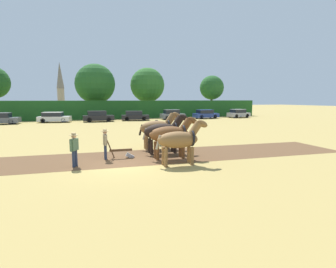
# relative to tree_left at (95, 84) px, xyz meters

# --- Properties ---
(ground_plane) EXTENTS (240.00, 240.00, 0.00)m
(ground_plane) POSITION_rel_tree_left_xyz_m (-1.37, -36.17, -5.94)
(ground_plane) COLOR #A88E4C
(plowed_furrow_strip) EXTENTS (31.03, 6.07, 0.01)m
(plowed_furrow_strip) POSITION_rel_tree_left_xyz_m (-3.40, -34.50, -5.93)
(plowed_furrow_strip) COLOR brown
(plowed_furrow_strip) RESTS_ON ground
(hedgerow) EXTENTS (61.87, 1.78, 3.02)m
(hedgerow) POSITION_rel_tree_left_xyz_m (-1.37, -4.36, -4.43)
(hedgerow) COLOR #1E511E
(hedgerow) RESTS_ON ground
(tree_left) EXTENTS (6.99, 6.99, 9.44)m
(tree_left) POSITION_rel_tree_left_xyz_m (0.00, 0.00, 0.00)
(tree_left) COLOR #4C3823
(tree_left) RESTS_ON ground
(tree_center_left) EXTENTS (6.50, 6.50, 9.19)m
(tree_center_left) POSITION_rel_tree_left_xyz_m (9.71, 0.55, -0.01)
(tree_center_left) COLOR brown
(tree_center_left) RESTS_ON ground
(tree_center) EXTENTS (4.75, 4.75, 7.91)m
(tree_center) POSITION_rel_tree_left_xyz_m (22.27, -1.91, -0.43)
(tree_center) COLOR #423323
(tree_center) RESTS_ON ground
(church_spire) EXTENTS (2.23, 2.23, 14.47)m
(church_spire) POSITION_rel_tree_left_xyz_m (-7.45, 38.35, 1.64)
(church_spire) COLOR gray
(church_spire) RESTS_ON ground
(draft_horse_lead_left) EXTENTS (2.74, 0.99, 2.27)m
(draft_horse_lead_left) POSITION_rel_tree_left_xyz_m (1.18, -37.05, -4.68)
(draft_horse_lead_left) COLOR brown
(draft_horse_lead_left) RESTS_ON ground
(draft_horse_lead_right) EXTENTS (2.86, 1.07, 2.32)m
(draft_horse_lead_right) POSITION_rel_tree_left_xyz_m (1.28, -35.55, -4.62)
(draft_horse_lead_right) COLOR brown
(draft_horse_lead_right) RESTS_ON ground
(draft_horse_trail_left) EXTENTS (2.91, 1.14, 2.38)m
(draft_horse_trail_left) POSITION_rel_tree_left_xyz_m (1.38, -34.06, -4.62)
(draft_horse_trail_left) COLOR black
(draft_horse_trail_left) RESTS_ON ground
(draft_horse_trail_right) EXTENTS (2.87, 1.12, 2.44)m
(draft_horse_trail_right) POSITION_rel_tree_left_xyz_m (1.48, -32.56, -4.57)
(draft_horse_trail_right) COLOR brown
(draft_horse_trail_right) RESTS_ON ground
(plow) EXTENTS (1.50, 0.48, 1.13)m
(plow) POSITION_rel_tree_left_xyz_m (-1.20, -34.64, -5.62)
(plow) COLOR #4C331E
(plow) RESTS_ON ground
(farmer_at_plow) EXTENTS (0.41, 0.64, 1.63)m
(farmer_at_plow) POSITION_rel_tree_left_xyz_m (-2.14, -34.61, -5.00)
(farmer_at_plow) COLOR #28334C
(farmer_at_plow) RESTS_ON ground
(farmer_beside_team) EXTENTS (0.43, 0.66, 1.73)m
(farmer_beside_team) POSITION_rel_tree_left_xyz_m (1.91, -30.80, -4.92)
(farmer_beside_team) COLOR #38332D
(farmer_beside_team) RESTS_ON ground
(farmer_onlooker_left) EXTENTS (0.41, 0.56, 1.63)m
(farmer_onlooker_left) POSITION_rel_tree_left_xyz_m (-3.70, -35.73, -5.00)
(farmer_onlooker_left) COLOR #28334C
(farmer_onlooker_left) RESTS_ON ground
(parked_car_left) EXTENTS (4.54, 2.18, 1.50)m
(parked_car_left) POSITION_rel_tree_left_xyz_m (-12.80, -9.42, -5.21)
(parked_car_left) COLOR #565B66
(parked_car_left) RESTS_ON ground
(parked_car_center_left) EXTENTS (4.57, 2.67, 1.44)m
(parked_car_center_left) POSITION_rel_tree_left_xyz_m (-6.42, -8.57, -5.24)
(parked_car_center_left) COLOR silver
(parked_car_center_left) RESTS_ON ground
(parked_car_center) EXTENTS (4.33, 1.85, 1.56)m
(parked_car_center) POSITION_rel_tree_left_xyz_m (-0.49, -9.58, -5.19)
(parked_car_center) COLOR black
(parked_car_center) RESTS_ON ground
(parked_car_center_right) EXTENTS (4.40, 2.56, 1.45)m
(parked_car_center_right) POSITION_rel_tree_left_xyz_m (5.03, -9.24, -5.24)
(parked_car_center_right) COLOR black
(parked_car_center_right) RESTS_ON ground
(parked_car_right) EXTENTS (3.90, 1.83, 1.58)m
(parked_car_right) POSITION_rel_tree_left_xyz_m (11.26, -8.96, -5.18)
(parked_car_right) COLOR #565B66
(parked_car_right) RESTS_ON ground
(parked_car_far_right) EXTENTS (4.41, 2.01, 1.49)m
(parked_car_far_right) POSITION_rel_tree_left_xyz_m (17.21, -9.14, -5.22)
(parked_car_far_right) COLOR navy
(parked_car_far_right) RESTS_ON ground
(parked_car_end_right) EXTENTS (4.06, 2.25, 1.49)m
(parked_car_end_right) POSITION_rel_tree_left_xyz_m (23.71, -9.14, -5.22)
(parked_car_end_right) COLOR #9E9EA8
(parked_car_end_right) RESTS_ON ground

